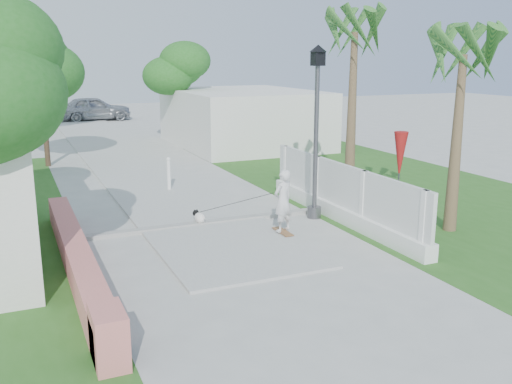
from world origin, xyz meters
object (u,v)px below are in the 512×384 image
skateboarder (241,203)px  parked_car (94,108)px  street_lamp (316,126)px  bollard (169,173)px  dog (199,217)px  patio_umbrella (400,156)px

skateboarder → parked_car: size_ratio=0.45×
street_lamp → bollard: size_ratio=4.07×
skateboarder → dog: skateboarder is taller
patio_umbrella → skateboarder: (-4.08, 0.76, -1.00)m
bollard → patio_umbrella: size_ratio=0.47×
street_lamp → parked_car: 26.35m
bollard → patio_umbrella: (4.60, -5.50, 1.10)m
bollard → skateboarder: 4.77m
patio_umbrella → skateboarder: bearing=169.4°
bollard → skateboarder: (0.52, -4.74, 0.10)m
bollard → dog: 3.96m
street_lamp → patio_umbrella: street_lamp is taller
street_lamp → skateboarder: size_ratio=2.08×
bollard → dog: bollard is taller
bollard → skateboarder: bearing=-83.8°
patio_umbrella → parked_car: 27.51m
patio_umbrella → parked_car: bearing=97.9°
street_lamp → skateboarder: bearing=-173.8°
skateboarder → dog: (-0.81, 0.81, -0.48)m
bollard → dog: bearing=-94.3°
street_lamp → dog: bearing=169.2°
parked_car → bollard: bearing=176.8°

